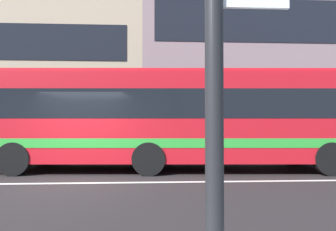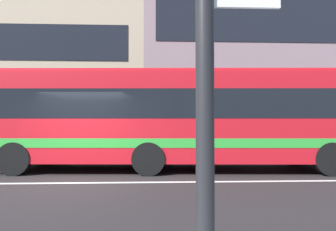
# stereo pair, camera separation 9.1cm
# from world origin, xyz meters

# --- Properties ---
(ground_plane) EXTENTS (160.00, 160.00, 0.00)m
(ground_plane) POSITION_xyz_m (0.00, 0.00, 0.00)
(ground_plane) COLOR #282424
(lane_centre_line) EXTENTS (60.00, 0.16, 0.01)m
(lane_centre_line) POSITION_xyz_m (0.00, 0.00, 0.00)
(lane_centre_line) COLOR silver
(lane_centre_line) RESTS_ON ground_plane
(hedge_row_far) EXTENTS (18.67, 1.10, 0.75)m
(hedge_row_far) POSITION_xyz_m (-3.40, 5.50, 0.38)
(hedge_row_far) COLOR #174D16
(hedge_row_far) RESTS_ON ground_plane
(apartment_block_right) EXTENTS (18.52, 8.43, 13.77)m
(apartment_block_right) POSITION_xyz_m (10.78, 14.36, 6.88)
(apartment_block_right) COLOR gray
(apartment_block_right) RESTS_ON ground_plane
(transit_bus) EXTENTS (11.59, 3.12, 3.26)m
(transit_bus) POSITION_xyz_m (2.81, 2.12, 1.79)
(transit_bus) COLOR red
(transit_bus) RESTS_ON ground_plane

